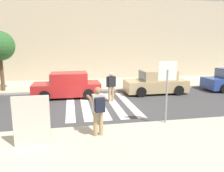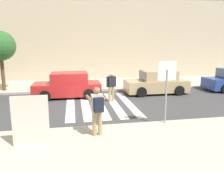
{
  "view_description": "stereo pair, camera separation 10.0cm",
  "coord_description": "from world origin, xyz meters",
  "px_view_note": "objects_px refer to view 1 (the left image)",
  "views": [
    {
      "loc": [
        -1.52,
        -11.31,
        3.3
      ],
      "look_at": [
        0.6,
        -0.2,
        1.1
      ],
      "focal_mm": 35.0,
      "sensor_mm": 36.0,
      "label": 1
    },
    {
      "loc": [
        -1.42,
        -11.33,
        3.3
      ],
      "look_at": [
        0.6,
        -0.2,
        1.1
      ],
      "focal_mm": 35.0,
      "sensor_mm": 36.0,
      "label": 2
    }
  ],
  "objects_px": {
    "pedestrian_crossing": "(111,85)",
    "parked_car_tan": "(156,83)",
    "photographer_with_backpack": "(98,107)",
    "parked_car_red": "(68,86)",
    "stop_sign": "(167,78)",
    "advertising_board": "(32,121)"
  },
  "relations": [
    {
      "from": "advertising_board",
      "to": "pedestrian_crossing",
      "type": "bearing_deg",
      "value": 56.57
    },
    {
      "from": "parked_car_tan",
      "to": "parked_car_red",
      "type": "bearing_deg",
      "value": 180.0
    },
    {
      "from": "stop_sign",
      "to": "parked_car_red",
      "type": "relative_size",
      "value": 0.61
    },
    {
      "from": "parked_car_red",
      "to": "stop_sign",
      "type": "bearing_deg",
      "value": -55.47
    },
    {
      "from": "advertising_board",
      "to": "parked_car_red",
      "type": "bearing_deg",
      "value": 81.56
    },
    {
      "from": "pedestrian_crossing",
      "to": "advertising_board",
      "type": "relative_size",
      "value": 1.08
    },
    {
      "from": "photographer_with_backpack",
      "to": "parked_car_red",
      "type": "height_order",
      "value": "photographer_with_backpack"
    },
    {
      "from": "photographer_with_backpack",
      "to": "parked_car_red",
      "type": "distance_m",
      "value": 6.59
    },
    {
      "from": "parked_car_red",
      "to": "advertising_board",
      "type": "xyz_separation_m",
      "value": [
        -1.01,
        -6.83,
        0.21
      ]
    },
    {
      "from": "photographer_with_backpack",
      "to": "advertising_board",
      "type": "height_order",
      "value": "photographer_with_backpack"
    },
    {
      "from": "stop_sign",
      "to": "pedestrian_crossing",
      "type": "relative_size",
      "value": 1.45
    },
    {
      "from": "parked_car_tan",
      "to": "stop_sign",
      "type": "bearing_deg",
      "value": -108.39
    },
    {
      "from": "parked_car_tan",
      "to": "advertising_board",
      "type": "distance_m",
      "value": 9.68
    },
    {
      "from": "stop_sign",
      "to": "parked_car_tan",
      "type": "relative_size",
      "value": 0.61
    },
    {
      "from": "stop_sign",
      "to": "parked_car_tan",
      "type": "bearing_deg",
      "value": 71.61
    },
    {
      "from": "stop_sign",
      "to": "parked_car_tan",
      "type": "distance_m",
      "value": 6.16
    },
    {
      "from": "pedestrian_crossing",
      "to": "parked_car_tan",
      "type": "distance_m",
      "value": 3.71
    },
    {
      "from": "parked_car_red",
      "to": "advertising_board",
      "type": "bearing_deg",
      "value": -98.44
    },
    {
      "from": "stop_sign",
      "to": "parked_car_red",
      "type": "height_order",
      "value": "stop_sign"
    },
    {
      "from": "parked_car_red",
      "to": "parked_car_tan",
      "type": "relative_size",
      "value": 1.0
    },
    {
      "from": "pedestrian_crossing",
      "to": "parked_car_tan",
      "type": "bearing_deg",
      "value": 24.66
    },
    {
      "from": "parked_car_red",
      "to": "advertising_board",
      "type": "height_order",
      "value": "advertising_board"
    }
  ]
}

